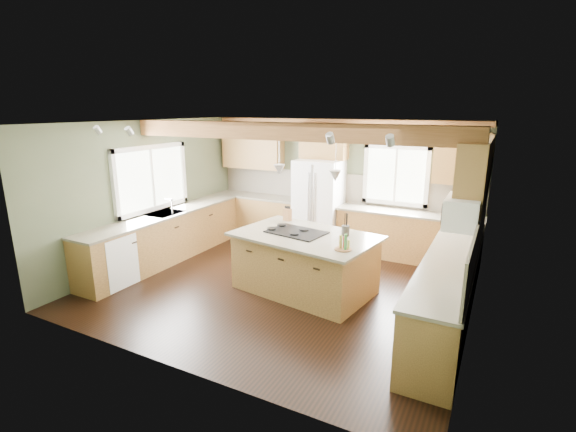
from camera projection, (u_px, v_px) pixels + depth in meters
The scene contains 37 objects.
floor at pixel (283, 286), 6.79m from camera, with size 5.60×5.60×0.00m, color black.
ceiling at pixel (282, 123), 6.13m from camera, with size 5.60×5.60×0.00m, color silver.
wall_back at pixel (340, 183), 8.61m from camera, with size 5.60×5.60×0.00m, color #465039.
wall_left at pixel (149, 192), 7.71m from camera, with size 5.00×5.00×0.00m, color #465039.
wall_right at pixel (480, 233), 5.21m from camera, with size 5.00×5.00×0.00m, color #465039.
ceiling_beam at pixel (283, 131), 6.19m from camera, with size 5.55×0.26×0.26m, color #583419.
soffit_trim at pixel (340, 122), 8.21m from camera, with size 5.55×0.20×0.10m, color #583419.
backsplash_back at pixel (339, 187), 8.62m from camera, with size 5.58×0.03×0.58m, color brown.
backsplash_right at pixel (478, 238), 5.29m from camera, with size 0.03×3.70×0.58m, color brown.
base_cab_back_left at pixel (259, 216), 9.37m from camera, with size 2.02×0.60×0.88m, color brown.
counter_back_left at pixel (258, 196), 9.25m from camera, with size 2.06×0.64×0.04m, color brown.
base_cab_back_right at pixel (407, 237), 7.90m from camera, with size 2.62×0.60×0.88m, color brown.
counter_back_right at pixel (408, 213), 7.79m from camera, with size 2.66×0.64×0.04m, color brown.
base_cab_left at pixel (167, 238), 7.84m from camera, with size 0.60×3.70×0.88m, color brown.
counter_left at pixel (165, 214), 7.72m from camera, with size 0.64×3.74×0.04m, color brown.
base_cab_right at pixel (448, 290), 5.61m from camera, with size 0.60×3.70×0.88m, color brown.
counter_right at pixel (452, 257), 5.49m from camera, with size 0.64×3.74×0.04m, color brown.
upper_cab_back_left at pixel (253, 148), 9.18m from camera, with size 1.40×0.35×0.90m, color brown.
upper_cab_over_fridge at pixel (324, 141), 8.38m from camera, with size 0.96×0.35×0.70m, color brown.
upper_cab_right at pixel (476, 171), 5.90m from camera, with size 0.35×2.20×0.90m, color brown.
upper_cab_back_corner at pixel (461, 159), 7.27m from camera, with size 0.90×0.35×0.90m, color brown.
window_left at pixel (151, 178), 7.68m from camera, with size 0.04×1.60×1.05m, color white.
window_back at pixel (396, 175), 8.01m from camera, with size 1.10×0.04×1.00m, color white.
sink at pixel (165, 214), 7.72m from camera, with size 0.50×0.65×0.03m, color #262628.
faucet at pixel (172, 207), 7.60m from camera, with size 0.02×0.02×0.28m, color #B2B2B7.
dishwasher at pixel (110, 260), 6.72m from camera, with size 0.60×0.60×0.84m, color white.
oven at pixel (431, 336), 4.50m from camera, with size 0.60×0.72×0.84m, color white.
microwave at pixel (463, 212), 5.21m from camera, with size 0.40×0.70×0.38m, color white.
pendant_left at pixel (279, 170), 6.45m from camera, with size 0.18×0.18×0.16m, color #B2B2B7.
pendant_right at pixel (335, 176), 5.88m from camera, with size 0.18×0.18×0.16m, color #B2B2B7.
refrigerator at pixel (319, 204), 8.52m from camera, with size 0.90×0.74×1.80m, color silver.
island at pixel (305, 264), 6.53m from camera, with size 2.00×1.22×0.88m, color brown.
island_top at pixel (305, 236), 6.41m from camera, with size 2.14×1.36×0.04m, color brown.
cooktop at pixel (296, 232), 6.50m from camera, with size 0.87×0.58×0.02m, color black.
knife_block at pixel (287, 215), 7.17m from camera, with size 0.13×0.10×0.21m, color brown.
utensil_crock at pixel (345, 231), 6.34m from camera, with size 0.12×0.12×0.16m, color #484039.
bottle_tray at pixel (343, 242), 5.71m from camera, with size 0.24×0.24×0.22m, color brown, non-canonical shape.
Camera 1 is at (2.97, -5.54, 2.82)m, focal length 26.00 mm.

